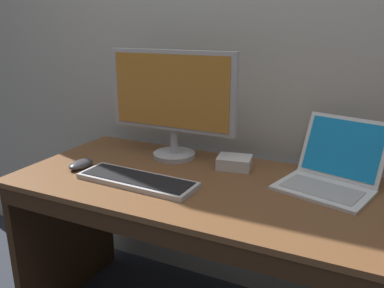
% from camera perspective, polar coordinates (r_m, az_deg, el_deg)
% --- Properties ---
extents(desk, '(1.58, 0.67, 0.71)m').
position_cam_1_polar(desk, '(1.51, 4.04, -13.46)').
color(desk, brown).
rests_on(desk, ground).
extents(laptop_white, '(0.38, 0.38, 0.23)m').
position_cam_1_polar(laptop_white, '(1.48, 19.69, -3.79)').
color(laptop_white, white).
rests_on(laptop_white, desk).
extents(external_monitor, '(0.57, 0.18, 0.46)m').
position_cam_1_polar(external_monitor, '(1.64, -2.96, 6.61)').
color(external_monitor, '#B7B7BC').
rests_on(external_monitor, desk).
extents(wired_keyboard, '(0.46, 0.17, 0.02)m').
position_cam_1_polar(wired_keyboard, '(1.46, -8.01, -5.25)').
color(wired_keyboard, '#BCBCC1').
rests_on(wired_keyboard, desk).
extents(computer_mouse, '(0.07, 0.12, 0.03)m').
position_cam_1_polar(computer_mouse, '(1.65, -15.90, -2.83)').
color(computer_mouse, '#38383D').
rests_on(computer_mouse, desk).
extents(external_drive_box, '(0.15, 0.13, 0.05)m').
position_cam_1_polar(external_drive_box, '(1.59, 6.19, -2.69)').
color(external_drive_box, silver).
rests_on(external_drive_box, desk).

